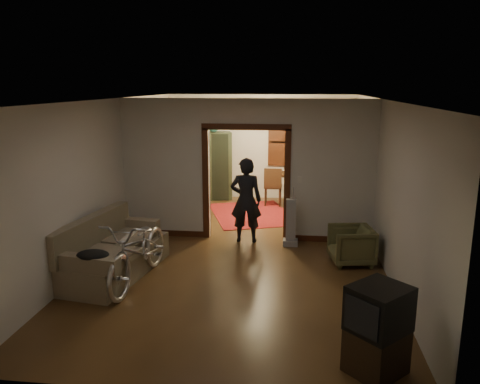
% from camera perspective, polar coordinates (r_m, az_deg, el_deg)
% --- Properties ---
extents(floor, '(5.00, 8.50, 0.01)m').
position_cam_1_polar(floor, '(8.90, 0.24, -7.11)').
color(floor, '#3B2512').
rests_on(floor, ground).
extents(ceiling, '(5.00, 8.50, 0.01)m').
position_cam_1_polar(ceiling, '(8.36, 0.25, 11.22)').
color(ceiling, white).
rests_on(ceiling, floor).
extents(wall_back, '(5.00, 0.02, 2.80)m').
position_cam_1_polar(wall_back, '(12.69, 2.49, 5.49)').
color(wall_back, beige).
rests_on(wall_back, floor).
extents(wall_left, '(0.02, 8.50, 2.80)m').
position_cam_1_polar(wall_left, '(9.15, -15.52, 2.07)').
color(wall_left, beige).
rests_on(wall_left, floor).
extents(wall_right, '(0.02, 8.50, 2.80)m').
position_cam_1_polar(wall_right, '(8.60, 17.03, 1.29)').
color(wall_right, beige).
rests_on(wall_right, floor).
extents(partition_wall, '(5.00, 0.14, 2.80)m').
position_cam_1_polar(partition_wall, '(9.25, 0.79, 2.66)').
color(partition_wall, beige).
rests_on(partition_wall, floor).
extents(door_casing, '(1.74, 0.20, 2.32)m').
position_cam_1_polar(door_casing, '(9.31, 0.78, 0.85)').
color(door_casing, '#3B1A0D').
rests_on(door_casing, floor).
extents(far_window, '(0.98, 0.06, 1.28)m').
position_cam_1_polar(far_window, '(12.60, 5.68, 6.07)').
color(far_window, black).
rests_on(far_window, wall_back).
extents(chandelier, '(0.24, 0.24, 0.24)m').
position_cam_1_polar(chandelier, '(10.86, 1.81, 9.26)').
color(chandelier, '#FFE0A5').
rests_on(chandelier, ceiling).
extents(light_switch, '(0.08, 0.01, 0.12)m').
position_cam_1_polar(light_switch, '(9.15, 7.28, 1.49)').
color(light_switch, silver).
rests_on(light_switch, partition_wall).
extents(sofa, '(1.27, 2.24, 0.97)m').
position_cam_1_polar(sofa, '(7.93, -15.06, -6.39)').
color(sofa, '#6C6148').
rests_on(sofa, floor).
extents(rolled_paper, '(0.10, 0.82, 0.10)m').
position_cam_1_polar(rolled_paper, '(8.15, -13.64, -5.47)').
color(rolled_paper, beige).
rests_on(rolled_paper, sofa).
extents(jacket, '(0.47, 0.35, 0.14)m').
position_cam_1_polar(jacket, '(7.07, -17.51, -7.32)').
color(jacket, black).
rests_on(jacket, sofa).
extents(bicycle, '(0.87, 2.10, 1.08)m').
position_cam_1_polar(bicycle, '(7.52, -12.21, -6.91)').
color(bicycle, silver).
rests_on(bicycle, floor).
extents(armchair, '(0.82, 0.81, 0.66)m').
position_cam_1_polar(armchair, '(8.41, 13.39, -6.32)').
color(armchair, brown).
rests_on(armchair, floor).
extents(tv_stand, '(0.75, 0.75, 0.51)m').
position_cam_1_polar(tv_stand, '(5.54, 16.26, -18.06)').
color(tv_stand, black).
rests_on(tv_stand, floor).
extents(crt_tv, '(0.77, 0.77, 0.50)m').
position_cam_1_polar(crt_tv, '(5.30, 16.61, -13.48)').
color(crt_tv, black).
rests_on(crt_tv, tv_stand).
extents(vacuum, '(0.34, 0.30, 0.93)m').
position_cam_1_polar(vacuum, '(9.08, 6.22, -3.69)').
color(vacuum, gray).
rests_on(vacuum, floor).
extents(person, '(0.62, 0.42, 1.68)m').
position_cam_1_polar(person, '(9.16, 0.73, -1.01)').
color(person, black).
rests_on(person, floor).
extents(oriental_rug, '(2.43, 2.77, 0.02)m').
position_cam_1_polar(oriental_rug, '(11.28, 1.42, -2.69)').
color(oriental_rug, maroon).
rests_on(oriental_rug, floor).
extents(locker, '(1.01, 0.74, 1.82)m').
position_cam_1_polar(locker, '(12.65, -3.18, 3.21)').
color(locker, '#272F1C').
rests_on(locker, floor).
extents(globe, '(0.29, 0.29, 0.29)m').
position_cam_1_polar(globe, '(12.52, -3.24, 7.86)').
color(globe, '#1E5972').
rests_on(globe, locker).
extents(desk, '(1.19, 0.78, 0.82)m').
position_cam_1_polar(desk, '(12.10, 7.28, 0.26)').
color(desk, black).
rests_on(desk, floor).
extents(desk_chair, '(0.51, 0.51, 1.00)m').
position_cam_1_polar(desk_chair, '(12.04, 4.06, 0.69)').
color(desk_chair, black).
rests_on(desk_chair, floor).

